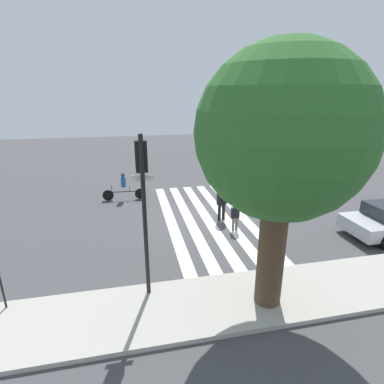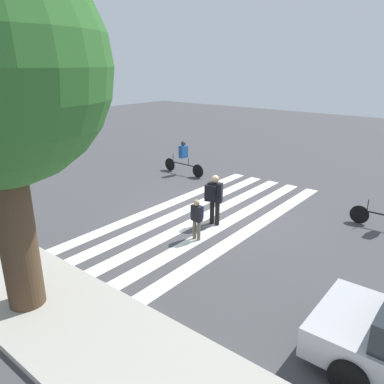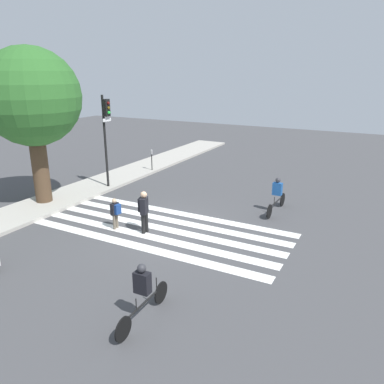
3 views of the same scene
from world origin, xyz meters
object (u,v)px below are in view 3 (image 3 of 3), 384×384
object	(u,v)px
parking_meter	(152,155)
pedestrian_adult_yellow_jacket	(115,211)
traffic_light	(106,125)
cyclist_mid_street	(277,194)
street_tree	(31,99)
cyclist_near_curb	(143,290)
pedestrian_child_with_backpack	(144,209)

from	to	relation	value
parking_meter	pedestrian_adult_yellow_jacket	world-z (taller)	parking_meter
traffic_light	pedestrian_adult_yellow_jacket	xyz separation A→B (m)	(-4.07, -3.69, -2.66)
pedestrian_adult_yellow_jacket	cyclist_mid_street	world-z (taller)	cyclist_mid_street
street_tree	cyclist_near_curb	xyz separation A→B (m)	(-5.00, -9.15, -3.98)
street_tree	cyclist_near_curb	size ratio (longest dim) A/B	3.08
pedestrian_child_with_backpack	pedestrian_adult_yellow_jacket	world-z (taller)	pedestrian_child_with_backpack
pedestrian_adult_yellow_jacket	cyclist_near_curb	bearing A→B (deg)	-128.85
traffic_light	parking_meter	world-z (taller)	traffic_light
parking_meter	cyclist_mid_street	xyz separation A→B (m)	(-3.22, -8.73, -0.20)
cyclist_mid_street	cyclist_near_curb	xyz separation A→B (m)	(-9.04, 0.81, -0.00)
pedestrian_child_with_backpack	cyclist_mid_street	size ratio (longest dim) A/B	0.69
parking_meter	cyclist_mid_street	size ratio (longest dim) A/B	0.59
traffic_light	pedestrian_adult_yellow_jacket	distance (m)	6.11
traffic_light	cyclist_mid_street	world-z (taller)	traffic_light
parking_meter	cyclist_mid_street	distance (m)	9.31
street_tree	pedestrian_child_with_backpack	bearing A→B (deg)	-94.88
parking_meter	cyclist_mid_street	world-z (taller)	cyclist_mid_street
pedestrian_child_with_backpack	pedestrian_adult_yellow_jacket	bearing A→B (deg)	-96.60
street_tree	parking_meter	bearing A→B (deg)	-9.63
pedestrian_adult_yellow_jacket	street_tree	bearing A→B (deg)	87.10
traffic_light	street_tree	bearing A→B (deg)	160.12
traffic_light	pedestrian_child_with_backpack	xyz separation A→B (m)	(-3.83, -4.86, -2.43)
cyclist_mid_street	cyclist_near_curb	bearing A→B (deg)	177.54
parking_meter	street_tree	bearing A→B (deg)	170.37
street_tree	cyclist_mid_street	size ratio (longest dim) A/B	2.92
parking_meter	street_tree	xyz separation A→B (m)	(-7.26, 1.23, 3.77)
parking_meter	pedestrian_child_with_backpack	world-z (taller)	pedestrian_child_with_backpack
street_tree	cyclist_mid_street	bearing A→B (deg)	-67.95
cyclist_near_curb	street_tree	bearing A→B (deg)	60.02
cyclist_mid_street	cyclist_near_curb	world-z (taller)	cyclist_mid_street
cyclist_near_curb	parking_meter	bearing A→B (deg)	31.54
traffic_light	pedestrian_child_with_backpack	size ratio (longest dim) A/B	2.92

